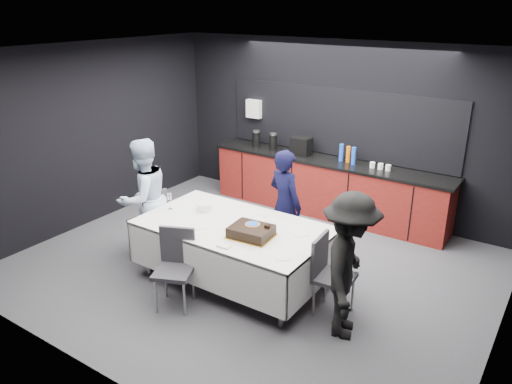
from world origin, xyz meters
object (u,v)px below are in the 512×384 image
plate_stack (204,207)px  chair_right (328,270)px  cake_assembly (251,231)px  chair_left (151,217)px  person_right (349,266)px  person_center (285,204)px  person_left (144,198)px  chair_near (175,262)px  party_table (234,235)px  champagne_flute (170,198)px

plate_stack → chair_right: 1.88m
plate_stack → cake_assembly: bearing=-17.4°
chair_left → person_right: size_ratio=0.58×
person_center → person_left: size_ratio=0.93×
chair_near → plate_stack: bearing=108.6°
party_table → person_center: (0.17, 0.95, 0.13)m
champagne_flute → person_left: (-0.49, -0.00, -0.11)m
chair_left → chair_near: 1.39m
cake_assembly → chair_right: bearing=12.2°
cake_assembly → plate_stack: bearing=162.6°
cake_assembly → champagne_flute: (-1.35, 0.08, 0.09)m
party_table → chair_near: 0.82m
cake_assembly → chair_left: (-1.80, 0.14, -0.31)m
plate_stack → person_center: person_center is taller
cake_assembly → chair_left: cake_assembly is taller
plate_stack → person_left: (-0.89, -0.22, -0.00)m
champagne_flute → person_left: 0.50m
chair_near → cake_assembly: bearing=44.7°
party_table → person_left: 1.48m
cake_assembly → chair_near: size_ratio=0.59×
cake_assembly → person_left: (-1.83, 0.08, -0.02)m
cake_assembly → champagne_flute: bearing=176.7°
person_left → chair_right: bearing=98.2°
champagne_flute → person_center: 1.55m
party_table → person_right: (1.62, -0.20, 0.16)m
person_right → person_center: bearing=34.5°
plate_stack → chair_left: chair_left is taller
chair_left → plate_stack: bearing=9.9°
champagne_flute → chair_left: (-0.45, 0.07, -0.40)m
party_table → champagne_flute: (-0.98, -0.07, 0.30)m
champagne_flute → chair_left: champagne_flute is taller
plate_stack → person_right: bearing=-8.9°
party_table → cake_assembly: 0.44m
chair_near → person_right: bearing=17.0°
party_table → person_center: size_ratio=1.51×
plate_stack → person_left: size_ratio=0.12×
plate_stack → chair_right: bearing=-3.0°
plate_stack → person_center: (0.75, 0.80, -0.06)m
person_left → person_center: bearing=127.5°
person_right → chair_near: bearing=89.8°
person_center → person_left: (-1.64, -1.02, 0.06)m
plate_stack → champagne_flute: bearing=-152.0°
party_table → cake_assembly: cake_assembly is taller
party_table → chair_right: bearing=2.3°
champagne_flute → chair_near: champagne_flute is taller
chair_left → person_center: bearing=30.6°
plate_stack → person_right: 2.22m
person_left → chair_near: bearing=65.4°
champagne_flute → person_left: person_left is taller
plate_stack → person_right: size_ratio=0.13×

